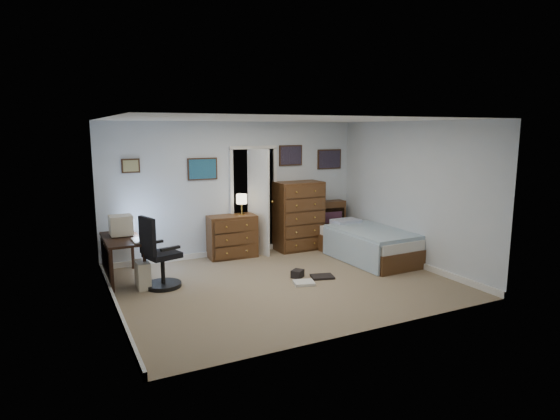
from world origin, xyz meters
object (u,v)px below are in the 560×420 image
object	(u,v)px
low_dresser	(232,236)
tall_dresser	(298,216)
computer_desk	(117,248)
office_chair	(159,260)
bed	(368,244)

from	to	relation	value
low_dresser	tall_dresser	xyz separation A→B (m)	(1.39, -0.02, 0.28)
tall_dresser	computer_desk	bearing A→B (deg)	-173.01
computer_desk	office_chair	size ratio (longest dim) A/B	1.07
office_chair	bed	distance (m)	3.77
low_dresser	tall_dresser	size ratio (longest dim) A/B	0.66
low_dresser	bed	size ratio (longest dim) A/B	0.46
bed	tall_dresser	bearing A→B (deg)	120.53
computer_desk	office_chair	bearing A→B (deg)	-52.75
office_chair	tall_dresser	world-z (taller)	tall_dresser
computer_desk	tall_dresser	world-z (taller)	tall_dresser
office_chair	low_dresser	world-z (taller)	office_chair
low_dresser	computer_desk	bearing A→B (deg)	-163.84
tall_dresser	office_chair	bearing A→B (deg)	-159.93
bed	office_chair	bearing A→B (deg)	176.51
office_chair	bed	xyz separation A→B (m)	(3.76, -0.12, -0.13)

